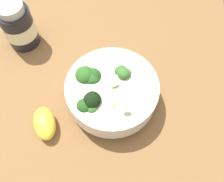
# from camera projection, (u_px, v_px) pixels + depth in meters

# --- Properties ---
(ground_plane) EXTENTS (0.68, 0.68, 0.04)m
(ground_plane) POSITION_uv_depth(u_px,v_px,m) (104.00, 88.00, 0.58)
(ground_plane) COLOR brown
(bowl_of_broccoli) EXTENTS (0.19, 0.19, 0.09)m
(bowl_of_broccoli) POSITION_uv_depth(u_px,v_px,m) (110.00, 91.00, 0.50)
(bowl_of_broccoli) COLOR silver
(bowl_of_broccoli) RESTS_ON ground_plane
(lemon_wedge) EXTENTS (0.06, 0.08, 0.04)m
(lemon_wedge) POSITION_uv_depth(u_px,v_px,m) (45.00, 123.00, 0.49)
(lemon_wedge) COLOR yellow
(lemon_wedge) RESTS_ON ground_plane
(bottle_tall) EXTENTS (0.08, 0.08, 0.12)m
(bottle_tall) POSITION_uv_depth(u_px,v_px,m) (19.00, 26.00, 0.57)
(bottle_tall) COLOR black
(bottle_tall) RESTS_ON ground_plane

